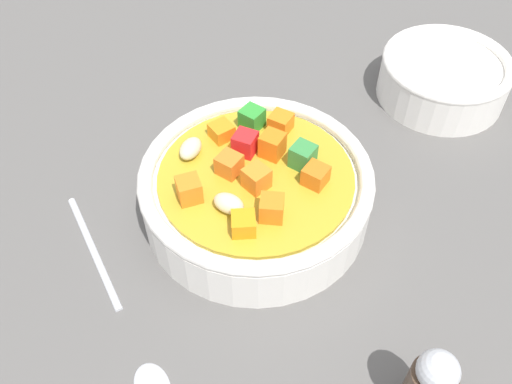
# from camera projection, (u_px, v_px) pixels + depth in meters

# --- Properties ---
(ground_plane) EXTENTS (1.40, 1.40, 0.02)m
(ground_plane) POSITION_uv_depth(u_px,v_px,m) (256.00, 218.00, 0.49)
(ground_plane) COLOR #565451
(soup_bowl_main) EXTENTS (0.19, 0.19, 0.07)m
(soup_bowl_main) POSITION_uv_depth(u_px,v_px,m) (256.00, 189.00, 0.46)
(soup_bowl_main) COLOR white
(soup_bowl_main) RESTS_ON ground_plane
(spoon) EXTENTS (0.08, 0.21, 0.01)m
(spoon) POSITION_uv_depth(u_px,v_px,m) (127.00, 328.00, 0.40)
(spoon) COLOR silver
(spoon) RESTS_ON ground_plane
(side_bowl_small) EXTENTS (0.13, 0.13, 0.05)m
(side_bowl_small) POSITION_uv_depth(u_px,v_px,m) (444.00, 77.00, 0.57)
(side_bowl_small) COLOR white
(side_bowl_small) RESTS_ON ground_plane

